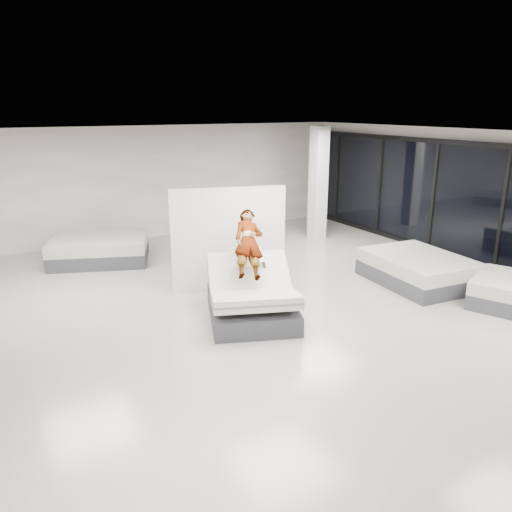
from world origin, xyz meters
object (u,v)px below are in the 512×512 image
at_px(person, 249,251).
at_px(flat_bed_left_far, 100,249).
at_px(column, 318,184).
at_px(hero_bed, 251,299).
at_px(divider_panel, 229,239).
at_px(remote, 264,265).
at_px(flat_bed_right_far, 418,269).

relative_size(person, flat_bed_left_far, 0.56).
height_order(person, column, column).
bearing_deg(person, flat_bed_left_far, 131.36).
bearing_deg(hero_bed, column, 42.71).
bearing_deg(divider_panel, person, -84.18).
xyz_separation_m(person, column, (4.32, 3.79, 0.43)).
xyz_separation_m(person, remote, (0.08, -0.41, -0.16)).
xyz_separation_m(flat_bed_right_far, column, (0.36, 4.23, 1.29)).
xyz_separation_m(remote, divider_panel, (0.13, 1.66, 0.07)).
distance_m(hero_bed, remote, 0.68).
bearing_deg(person, remote, -57.85).
relative_size(flat_bed_right_far, flat_bed_left_far, 0.88).
bearing_deg(flat_bed_left_far, person, -69.45).
distance_m(flat_bed_right_far, flat_bed_left_far, 7.57).
relative_size(hero_bed, divider_panel, 1.00).
height_order(flat_bed_left_far, column, column).
height_order(hero_bed, person, person).
relative_size(hero_bed, column, 0.74).
bearing_deg(column, flat_bed_left_far, 172.59).
distance_m(remote, flat_bed_left_far, 5.34).
relative_size(person, flat_bed_right_far, 0.64).
bearing_deg(flat_bed_right_far, hero_bed, 178.02).
height_order(person, flat_bed_right_far, person).
xyz_separation_m(hero_bed, flat_bed_left_far, (-1.60, 4.87, -0.06)).
xyz_separation_m(remote, flat_bed_left_far, (-1.80, 4.98, -0.70)).
height_order(divider_panel, column, column).
distance_m(person, divider_panel, 1.28).
height_order(remote, flat_bed_right_far, remote).
relative_size(person, divider_panel, 0.64).
bearing_deg(flat_bed_left_far, remote, -70.17).
bearing_deg(column, remote, -135.24).
xyz_separation_m(flat_bed_right_far, flat_bed_left_far, (-5.67, 5.01, 0.00)).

